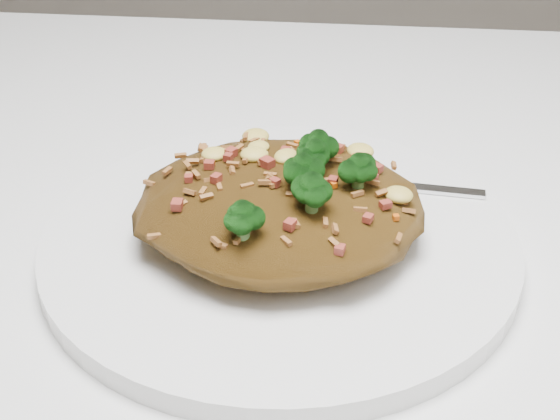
% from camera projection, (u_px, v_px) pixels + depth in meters
% --- Properties ---
extents(dining_table, '(1.20, 0.80, 0.75)m').
position_uv_depth(dining_table, '(187.00, 338.00, 0.54)').
color(dining_table, white).
rests_on(dining_table, ground).
extents(plate, '(0.28, 0.28, 0.01)m').
position_uv_depth(plate, '(280.00, 241.00, 0.47)').
color(plate, white).
rests_on(plate, dining_table).
extents(fried_rice, '(0.17, 0.15, 0.06)m').
position_uv_depth(fried_rice, '(281.00, 194.00, 0.45)').
color(fried_rice, brown).
rests_on(fried_rice, plate).
extents(fork, '(0.16, 0.03, 0.00)m').
position_uv_depth(fork, '(371.00, 183.00, 0.51)').
color(fork, silver).
rests_on(fork, plate).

